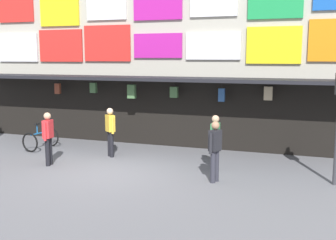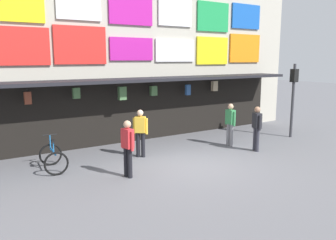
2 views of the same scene
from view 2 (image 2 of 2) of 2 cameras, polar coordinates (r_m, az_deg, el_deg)
The scene contains 8 objects.
ground_plane at distance 11.38m, azimuth 3.59°, elevation -7.40°, with size 80.00×80.00×0.00m, color slate.
shopfront at distance 14.78m, azimuth -7.13°, elevation 12.13°, with size 18.00×2.60×8.00m.
traffic_light_far at distance 15.97m, azimuth 19.95°, elevation 4.89°, with size 0.29×0.33×3.20m.
bicycle_parked at distance 11.31m, azimuth -18.39°, elevation -5.94°, with size 0.84×1.23×1.05m.
pedestrian_in_red at distance 12.07m, azimuth -4.58°, elevation -1.75°, with size 0.42×0.40×1.68m.
pedestrian_in_black at distance 13.84m, azimuth 10.22°, elevation -0.35°, with size 0.22×0.53×1.68m.
pedestrian_in_yellow at distance 10.05m, azimuth -6.67°, elevation -4.20°, with size 0.28×0.52×1.68m.
pedestrian_in_blue at distance 13.24m, azimuth 14.41°, elevation -0.99°, with size 0.32×0.51×1.68m.
Camera 2 is at (-6.52, -8.68, 3.41)m, focal length 36.98 mm.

